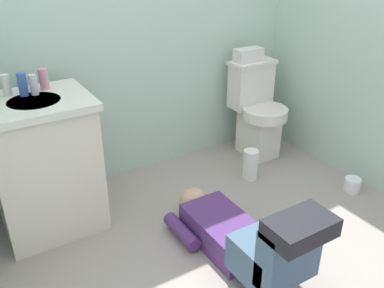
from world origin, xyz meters
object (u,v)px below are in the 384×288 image
Objects in this scene: tissue_box at (248,55)px; toilet_paper_roll at (352,185)px; bottle_blue at (22,84)px; faucet at (26,83)px; vanity_cabinet at (45,164)px; paper_towel_roll at (250,165)px; bottle_white at (6,86)px; toilet at (257,110)px; person_plumber at (244,237)px; bottle_pink at (44,79)px; bottle_clear at (34,85)px.

toilet_paper_roll is (0.25, -0.92, -0.75)m from tissue_box.
bottle_blue is at bearing 156.75° from toilet_paper_roll.
faucet is 0.45× the size of tissue_box.
vanity_cabinet is 0.47m from bottle_blue.
toilet_paper_roll is (1.88, -0.87, -0.82)m from faucet.
faucet reaches higher than paper_towel_roll.
toilet_paper_roll is at bearing -23.31° from bottle_white.
toilet is 6.82× the size of toilet_paper_roll.
person_plumber is at bearing -171.38° from toilet_paper_roll.
faucet is at bearing 178.51° from toilet.
faucet reaches higher than toilet.
bottle_white is at bearing 130.20° from vanity_cabinet.
toilet is 1.85m from bottle_white.
bottle_white is 0.20m from bottle_pink.
bottle_white is 0.53× the size of paper_towel_roll.
vanity_cabinet is 1.21m from person_plumber.
person_plumber is at bearing -53.13° from faucet.
bottle_white reaches higher than tissue_box.
person_plumber is (0.78, -1.04, -0.69)m from faucet.
bottle_blue is at bearing 167.87° from bottle_clear.
bottle_pink reaches higher than bottle_clear.
faucet is at bearing 126.87° from person_plumber.
person_plumber is at bearing -131.33° from paper_towel_roll.
bottle_blue reaches higher than tissue_box.
bottle_pink is (-1.53, -0.05, 0.08)m from tissue_box.
vanity_cabinet is 2.05m from toilet_paper_roll.
bottle_clear is at bearing 68.27° from vanity_cabinet.
bottle_clear is 0.94× the size of bottle_pink.
paper_towel_roll is at bearing 134.81° from toilet_paper_roll.
person_plumber is 8.30× the size of bottle_blue.
bottle_blue is (-0.03, 0.09, 0.46)m from vanity_cabinet.
tissue_box reaches higher than paper_towel_roll.
bottle_pink is (0.10, -0.01, 0.01)m from faucet.
tissue_box is at bearing 6.57° from vanity_cabinet.
faucet is 0.91× the size of toilet_paper_roll.
faucet is 1.47m from person_plumber.
tissue_box reaches higher than person_plumber.
bottle_pink is at bearing 3.68° from bottle_white.
bottle_white is 2.31m from toilet_paper_roll.
bottle_clear is 2.18m from toilet_paper_roll.
bottle_clear is at bearing -19.65° from bottle_white.
bottle_clear reaches higher than tissue_box.
toilet is 1.72m from bottle_clear.
tissue_box is 1.84× the size of bottle_pink.
bottle_pink is at bearing 40.79° from bottle_clear.
bottle_clear is (0.13, -0.05, -0.00)m from bottle_white.
toilet_paper_roll is (1.78, -0.87, -0.83)m from bottle_pink.
faucet is at bearing 114.36° from bottle_clear.
bottle_pink is (0.20, 0.01, -0.00)m from bottle_white.
tissue_box is 1.66m from bottle_blue.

